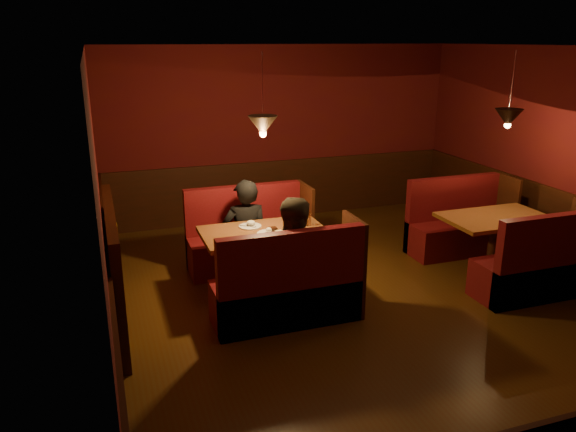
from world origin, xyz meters
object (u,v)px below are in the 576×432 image
object	(u,v)px
main_bench_far	(249,242)
main_table	(266,245)
main_bench_near	(290,293)
diner_a	(245,215)
second_bench_far	(458,228)
second_bench_near	(540,270)
diner_b	(299,244)
second_table	(495,231)

from	to	relation	value
main_bench_far	main_table	bearing A→B (deg)	-91.19
main_bench_near	diner_a	world-z (taller)	diner_a
second_bench_far	second_bench_near	world-z (taller)	same
main_bench_near	second_bench_far	world-z (taller)	main_bench_near
main_table	diner_b	bearing A→B (deg)	-76.31
main_bench_near	second_bench_near	xyz separation A→B (m)	(3.04, -0.36, -0.01)
main_bench_far	second_bench_near	bearing A→B (deg)	-33.84
second_bench_near	second_table	bearing A→B (deg)	92.20
main_table	second_bench_near	distance (m)	3.30
main_bench_near	diner_b	size ratio (longest dim) A/B	0.95
second_bench_far	second_table	bearing A→B (deg)	-92.20
main_table	second_bench_near	bearing A→B (deg)	-21.39
main_bench_near	second_table	xyz separation A→B (m)	(3.01, 0.46, 0.22)
second_table	second_bench_far	world-z (taller)	second_bench_far
second_table	main_table	bearing A→B (deg)	172.88
second_bench_near	diner_b	xyz separation A→B (m)	(-2.89, 0.50, 0.51)
main_bench_near	second_bench_near	size ratio (longest dim) A/B	1.07
diner_b	second_bench_near	bearing A→B (deg)	1.72
main_table	main_bench_near	size ratio (longest dim) A/B	0.91
second_bench_near	diner_a	world-z (taller)	diner_a
main_bench_far	diner_b	distance (m)	1.63
second_bench_far	diner_a	size ratio (longest dim) A/B	0.92
main_bench_far	second_bench_near	size ratio (longest dim) A/B	1.07
main_bench_near	diner_a	bearing A→B (deg)	94.50
diner_b	main_bench_near	bearing A→B (deg)	-125.25
main_table	diner_b	distance (m)	0.76
second_bench_near	main_table	bearing A→B (deg)	158.61
diner_a	main_table	bearing A→B (deg)	105.16
second_bench_far	diner_b	world-z (taller)	diner_b
main_bench_far	main_bench_near	xyz separation A→B (m)	(0.00, -1.68, 0.00)
main_bench_far	diner_a	xyz separation A→B (m)	(-0.11, -0.27, 0.47)
main_bench_near	diner_b	xyz separation A→B (m)	(0.15, 0.14, 0.50)
main_table	diner_a	size ratio (longest dim) A/B	0.90
main_bench_far	second_bench_near	world-z (taller)	main_bench_far
main_bench_far	diner_a	world-z (taller)	diner_a
diner_b	main_bench_far	bearing A→B (deg)	107.21
diner_a	diner_b	distance (m)	1.30
main_bench_near	diner_a	xyz separation A→B (m)	(-0.11, 1.42, 0.47)
second_table	second_bench_near	bearing A→B (deg)	-87.80
second_bench_near	main_bench_far	bearing A→B (deg)	146.16
main_bench_far	second_table	bearing A→B (deg)	-22.04
second_bench_far	diner_a	bearing A→B (deg)	177.62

